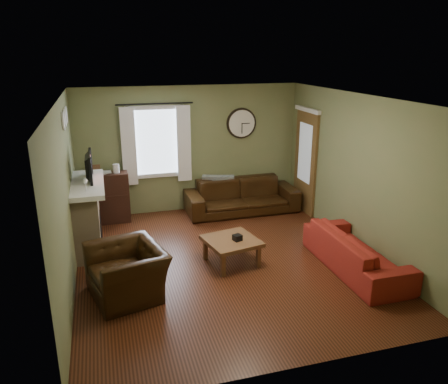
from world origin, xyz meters
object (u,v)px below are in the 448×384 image
object	(u,v)px
sofa_brown	(242,196)
sofa_red	(356,251)
bookshelf	(107,198)
coffee_table	(231,251)
armchair	(127,272)

from	to	relation	value
sofa_brown	sofa_red	distance (m)	3.05
bookshelf	sofa_brown	bearing A→B (deg)	-3.62
sofa_brown	sofa_red	bearing A→B (deg)	-72.85
coffee_table	armchair	bearing A→B (deg)	-163.24
sofa_brown	sofa_red	size ratio (longest dim) A/B	1.14
sofa_red	coffee_table	bearing A→B (deg)	68.35
bookshelf	sofa_brown	distance (m)	2.73
coffee_table	sofa_red	bearing A→B (deg)	-21.65
sofa_brown	armchair	world-z (taller)	armchair
armchair	coffee_table	distance (m)	1.74
sofa_red	armchair	world-z (taller)	armchair
sofa_brown	coffee_table	bearing A→B (deg)	-112.07
bookshelf	sofa_red	size ratio (longest dim) A/B	0.49
sofa_brown	sofa_red	xyz separation A→B (m)	(0.90, -2.92, -0.04)
bookshelf	sofa_red	xyz separation A→B (m)	(3.62, -3.09, -0.20)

